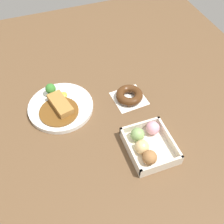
% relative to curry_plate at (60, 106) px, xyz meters
% --- Properties ---
extents(ground_plane, '(1.60, 1.60, 0.00)m').
position_rel_curry_plate_xyz_m(ground_plane, '(0.08, 0.08, -0.02)').
color(ground_plane, brown).
extents(curry_plate, '(0.24, 0.24, 0.07)m').
position_rel_curry_plate_xyz_m(curry_plate, '(0.00, 0.00, 0.00)').
color(curry_plate, white).
rests_on(curry_plate, ground_plane).
extents(donut_box, '(0.18, 0.15, 0.06)m').
position_rel_curry_plate_xyz_m(donut_box, '(0.28, 0.23, 0.01)').
color(donut_box, beige).
rests_on(donut_box, ground_plane).
extents(chocolate_ring_donut, '(0.13, 0.13, 0.03)m').
position_rel_curry_plate_xyz_m(chocolate_ring_donut, '(0.04, 0.26, 0.00)').
color(chocolate_ring_donut, white).
rests_on(chocolate_ring_donut, ground_plane).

